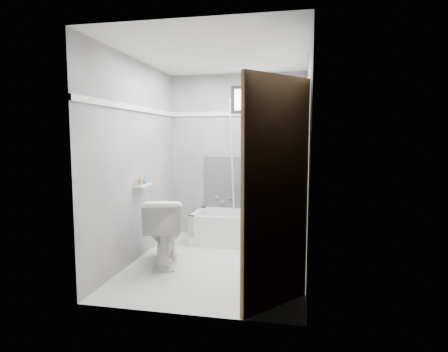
% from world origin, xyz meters
% --- Properties ---
extents(floor, '(2.60, 2.60, 0.00)m').
position_xyz_m(floor, '(0.00, 0.00, 0.00)').
color(floor, white).
rests_on(floor, ground).
extents(ceiling, '(2.60, 2.60, 0.00)m').
position_xyz_m(ceiling, '(0.00, 0.00, 2.40)').
color(ceiling, silver).
rests_on(ceiling, floor).
extents(wall_back, '(2.00, 0.02, 2.40)m').
position_xyz_m(wall_back, '(0.00, 1.30, 1.20)').
color(wall_back, slate).
rests_on(wall_back, floor).
extents(wall_front, '(2.00, 0.02, 2.40)m').
position_xyz_m(wall_front, '(0.00, -1.30, 1.20)').
color(wall_front, slate).
rests_on(wall_front, floor).
extents(wall_left, '(0.02, 2.60, 2.40)m').
position_xyz_m(wall_left, '(-1.00, 0.00, 1.20)').
color(wall_left, slate).
rests_on(wall_left, floor).
extents(wall_right, '(0.02, 2.60, 2.40)m').
position_xyz_m(wall_right, '(1.00, 0.00, 1.20)').
color(wall_right, slate).
rests_on(wall_right, floor).
extents(bathtub, '(1.50, 0.70, 0.42)m').
position_xyz_m(bathtub, '(0.21, 0.93, 0.21)').
color(bathtub, white).
rests_on(bathtub, floor).
extents(office_chair, '(0.78, 0.78, 1.13)m').
position_xyz_m(office_chair, '(0.53, 0.95, 0.69)').
color(office_chair, slate).
rests_on(office_chair, bathtub).
extents(toilet, '(0.64, 0.88, 0.77)m').
position_xyz_m(toilet, '(-0.62, -0.11, 0.38)').
color(toilet, white).
rests_on(toilet, floor).
extents(door, '(0.78, 0.78, 2.00)m').
position_xyz_m(door, '(0.98, -1.28, 1.00)').
color(door, brown).
rests_on(door, floor).
extents(window, '(0.66, 0.04, 0.40)m').
position_xyz_m(window, '(0.25, 1.29, 2.02)').
color(window, black).
rests_on(window, wall_back).
extents(backerboard, '(1.50, 0.02, 0.78)m').
position_xyz_m(backerboard, '(0.25, 1.29, 0.80)').
color(backerboard, '#4C4C4F').
rests_on(backerboard, wall_back).
extents(trim_back, '(2.00, 0.02, 0.06)m').
position_xyz_m(trim_back, '(0.00, 1.29, 1.82)').
color(trim_back, white).
rests_on(trim_back, wall_back).
extents(trim_left, '(0.02, 2.60, 0.06)m').
position_xyz_m(trim_left, '(-0.99, 0.00, 1.82)').
color(trim_left, white).
rests_on(trim_left, wall_left).
extents(pole, '(0.02, 0.46, 1.91)m').
position_xyz_m(pole, '(-0.02, 1.06, 1.05)').
color(pole, silver).
rests_on(pole, bathtub).
extents(shelf, '(0.10, 0.32, 0.02)m').
position_xyz_m(shelf, '(-0.93, 0.03, 0.90)').
color(shelf, white).
rests_on(shelf, wall_left).
extents(soap_bottle_a, '(0.06, 0.06, 0.11)m').
position_xyz_m(soap_bottle_a, '(-0.94, -0.05, 0.97)').
color(soap_bottle_a, '#9E7D4F').
rests_on(soap_bottle_a, shelf).
extents(soap_bottle_b, '(0.11, 0.11, 0.10)m').
position_xyz_m(soap_bottle_b, '(-0.94, 0.09, 0.96)').
color(soap_bottle_b, slate).
rests_on(soap_bottle_b, shelf).
extents(faucet, '(0.26, 0.10, 0.16)m').
position_xyz_m(faucet, '(-0.20, 1.27, 0.55)').
color(faucet, silver).
rests_on(faucet, wall_back).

